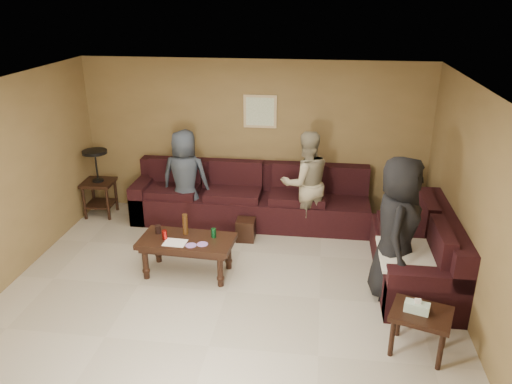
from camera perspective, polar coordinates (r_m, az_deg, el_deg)
room at (r=5.55m, az=-3.71°, el=3.22°), size 5.60×5.50×2.50m
sectional_sofa at (r=7.37m, az=5.04°, el=-3.16°), size 4.65×2.90×0.97m
coffee_table at (r=6.50m, az=-7.92°, el=-5.93°), size 1.23×0.67×0.78m
end_table_left at (r=8.47m, az=-17.58°, el=1.13°), size 0.51×0.51×1.11m
side_table_right at (r=5.40m, az=18.26°, el=-13.46°), size 0.70×0.63×0.62m
waste_bin at (r=7.41m, az=-1.18°, el=-4.32°), size 0.27×0.27×0.32m
wall_art at (r=7.89m, az=0.47°, el=9.19°), size 0.52×0.04×0.52m
person_left at (r=7.77m, az=-8.09°, el=1.56°), size 0.75×0.50×1.52m
person_middle at (r=7.46m, az=5.71°, el=1.04°), size 0.94×0.84×1.59m
person_right at (r=6.04m, az=15.82°, el=-4.05°), size 0.71×0.95×1.75m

